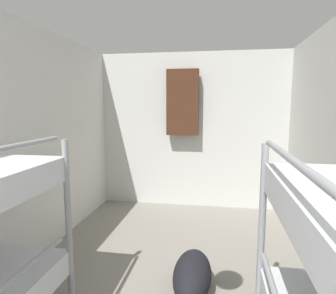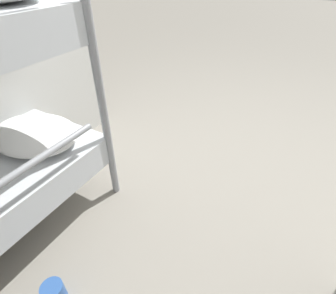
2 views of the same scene
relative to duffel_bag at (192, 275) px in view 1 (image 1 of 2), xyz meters
name	(u,v)px [view 1 (image 1 of 2)]	position (x,y,z in m)	size (l,w,h in m)	color
wall_back	(192,131)	(-0.20, 2.12, 0.95)	(2.76, 0.06, 2.20)	silver
duffel_bag	(192,275)	(0.00, 0.00, 0.00)	(0.30, 0.63, 0.30)	black
hanging_coat	(183,103)	(-0.32, 1.97, 1.35)	(0.44, 0.12, 0.90)	#472819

